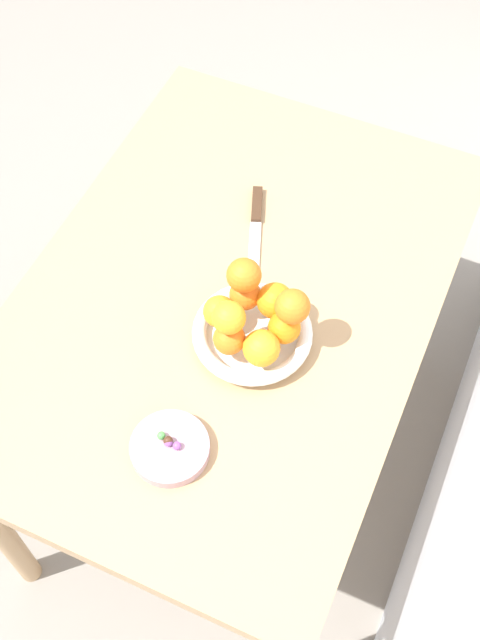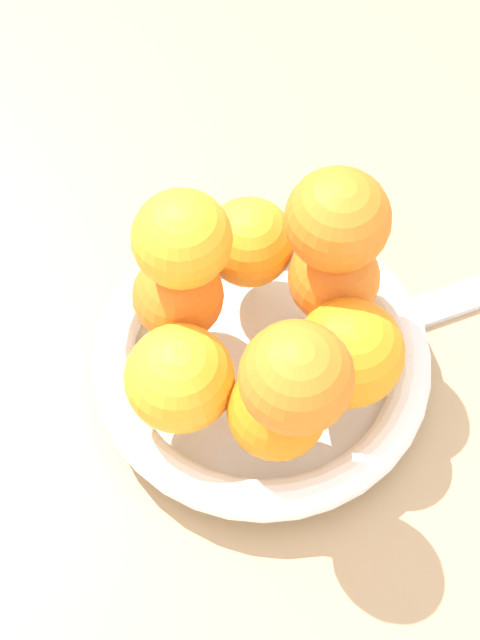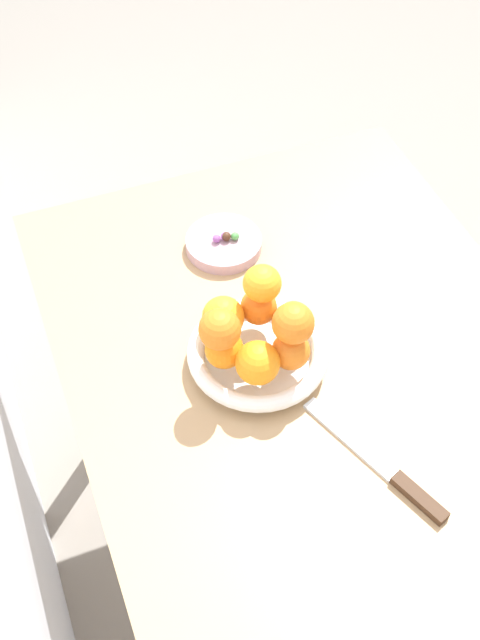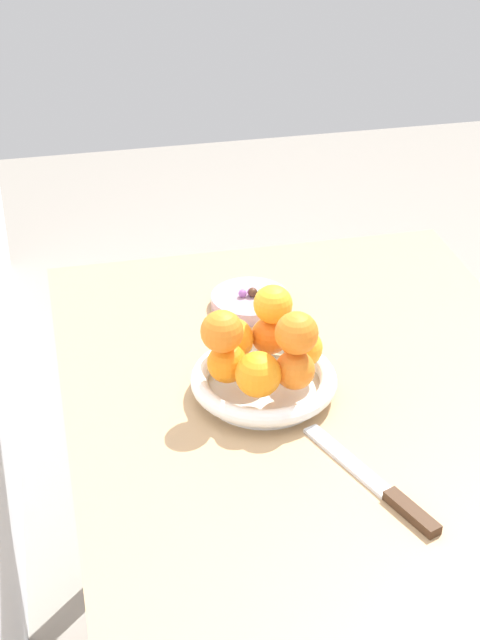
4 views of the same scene
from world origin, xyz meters
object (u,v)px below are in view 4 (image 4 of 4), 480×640
(candy_ball_0, at_px, (253,292))
(knife, at_px, (380,487))
(fruit_bowl, at_px, (264,382))
(candy_ball_3, at_px, (262,293))
(dining_table, at_px, (329,465))
(candy_ball_2, at_px, (252,292))
(orange_0, at_px, (295,370))
(orange_4, at_px, (227,363))
(candy_dish, at_px, (250,301))
(orange_5, at_px, (258,374))
(orange_8, at_px, (297,333))
(orange_2, at_px, (270,336))
(candy_ball_1, at_px, (243,293))
(orange_7, at_px, (273,304))
(orange_3, at_px, (232,339))
(orange_6, at_px, (222,331))
(orange_1, at_px, (303,348))

(candy_ball_0, xyz_separation_m, knife, (-0.50, -0.06, -0.03))
(fruit_bowl, xyz_separation_m, candy_ball_3, (0.25, -0.06, 0.01))
(dining_table, height_order, candy_ball_0, candy_ball_0)
(candy_ball_2, bearing_deg, orange_0, 178.80)
(orange_4, bearing_deg, candy_ball_3, -23.92)
(candy_ball_2, distance_m, candy_ball_3, 0.02)
(candy_dish, height_order, orange_5, orange_5)
(orange_8, relative_size, knife, 0.25)
(orange_2, xyz_separation_m, candy_ball_2, (0.20, -0.02, -0.04))
(knife, bearing_deg, candy_ball_0, 6.49)
(candy_dish, relative_size, orange_8, 2.16)
(candy_ball_0, height_order, candy_ball_2, candy_ball_0)
(orange_8, xyz_separation_m, candy_ball_1, (0.30, 0.01, -0.10))
(orange_7, bearing_deg, candy_ball_0, -4.94)
(fruit_bowl, bearing_deg, orange_7, -27.15)
(candy_dish, relative_size, orange_2, 2.34)
(orange_4, height_order, candy_ball_3, orange_4)
(dining_table, xyz_separation_m, candy_ball_1, (0.33, 0.06, 0.12))
(orange_7, distance_m, knife, 0.32)
(orange_3, relative_size, orange_6, 1.06)
(candy_ball_0, bearing_deg, orange_4, 159.20)
(orange_3, bearing_deg, orange_0, -142.57)
(orange_1, distance_m, orange_4, 0.12)
(orange_0, bearing_deg, candy_ball_0, -1.47)
(orange_2, bearing_deg, orange_0, -172.61)
(orange_8, bearing_deg, candy_ball_2, -0.92)
(orange_1, bearing_deg, dining_table, -166.05)
(orange_2, relative_size, orange_3, 0.88)
(orange_3, xyz_separation_m, candy_ball_3, (0.20, -0.09, -0.04))
(orange_1, bearing_deg, candy_ball_2, 4.82)
(orange_8, distance_m, candy_ball_2, 0.31)
(orange_1, xyz_separation_m, candy_ball_3, (0.24, 0.00, -0.04))
(orange_0, height_order, orange_6, orange_6)
(orange_2, distance_m, orange_4, 0.10)
(candy_ball_2, xyz_separation_m, knife, (-0.50, -0.06, -0.02))
(orange_5, bearing_deg, knife, -147.99)
(fruit_bowl, height_order, candy_ball_2, fruit_bowl)
(dining_table, bearing_deg, orange_8, 52.92)
(candy_ball_1, bearing_deg, candy_ball_2, -89.43)
(orange_1, distance_m, orange_8, 0.08)
(dining_table, xyz_separation_m, orange_1, (0.09, 0.02, 0.16))
(orange_3, height_order, candy_ball_2, orange_3)
(orange_1, bearing_deg, orange_6, 100.44)
(candy_ball_3, bearing_deg, orange_6, 155.15)
(orange_4, relative_size, candy_ball_3, 4.05)
(dining_table, distance_m, orange_5, 0.19)
(candy_dish, relative_size, orange_4, 2.29)
(orange_6, height_order, candy_ball_2, orange_6)
(fruit_bowl, bearing_deg, orange_5, 157.43)
(orange_6, distance_m, knife, 0.31)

